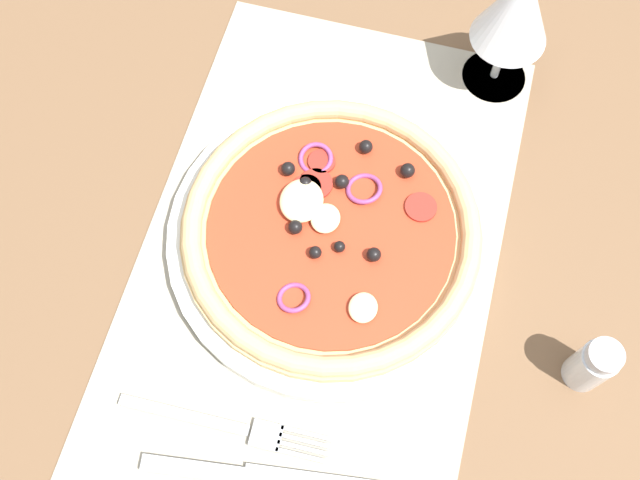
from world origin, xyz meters
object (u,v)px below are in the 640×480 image
object	(u,v)px
fork	(236,428)
pizza	(331,229)
plate	(331,238)
wine_glass	(518,9)
pepper_shaker	(592,365)
knife	(267,479)

from	to	relation	value
fork	pizza	bearing A→B (deg)	78.33
plate	fork	xyz separation A→B (cm)	(18.33, -3.31, -0.46)
fork	wine_glass	bearing A→B (deg)	68.45
plate	pizza	bearing A→B (deg)	-153.04
pepper_shaker	fork	bearing A→B (deg)	-65.98
fork	knife	xyz separation A→B (cm)	(3.23, 3.61, 0.03)
knife	pepper_shaker	bearing A→B (deg)	25.48
fork	wine_glass	xyz separation A→B (cm)	(-40.18, 14.62, 9.58)
pizza	knife	distance (cm)	21.73
fork	knife	bearing A→B (deg)	-43.38
pizza	wine_glass	bearing A→B (deg)	152.50
plate	knife	bearing A→B (deg)	0.79
pizza	fork	size ratio (longest dim) A/B	1.49
pizza	knife	world-z (taller)	pizza
knife	wine_glass	xyz separation A→B (cm)	(-43.41, 11.02, 9.54)
wine_glass	pepper_shaker	size ratio (longest dim) A/B	2.22
pizza	wine_glass	distance (cm)	25.64
fork	pepper_shaker	xyz separation A→B (cm)	(-12.03, 26.99, 2.63)
plate	wine_glass	xyz separation A→B (cm)	(-21.84, 11.31, 9.12)
plate	knife	distance (cm)	21.57
fork	plate	bearing A→B (deg)	78.22
wine_glass	pepper_shaker	xyz separation A→B (cm)	(28.15, 12.37, -6.95)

